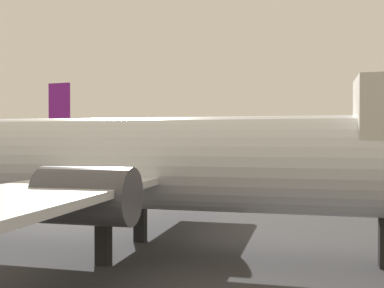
{
  "coord_description": "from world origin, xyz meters",
  "views": [
    {
      "loc": [
        1.69,
        -7.31,
        4.6
      ],
      "look_at": [
        -3.81,
        49.11,
        3.87
      ],
      "focal_mm": 43.33,
      "sensor_mm": 36.0,
      "label": 1
    }
  ],
  "objects": [
    {
      "name": "airplane_at_gate",
      "position": [
        -1.82,
        10.87,
        3.59
      ],
      "size": [
        35.02,
        25.82,
        10.61
      ],
      "rotation": [
        0.0,
        0.0,
        -0.14
      ],
      "color": "silver",
      "rests_on": "ground_plane"
    },
    {
      "name": "baggage_cart",
      "position": [
        -8.42,
        24.46,
        0.76
      ],
      "size": [
        2.67,
        1.97,
        1.3
      ],
      "rotation": [
        0.0,
        0.0,
        5.99
      ],
      "color": "red",
      "rests_on": "ground_plane"
    },
    {
      "name": "terminal_building",
      "position": [
        -8.78,
        125.64,
        5.12
      ],
      "size": [
        71.68,
        19.01,
        10.24
      ],
      "primitive_type": "cube",
      "color": "beige",
      "rests_on": "ground_plane"
    }
  ]
}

